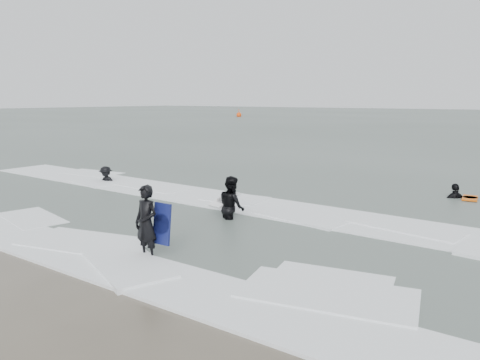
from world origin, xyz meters
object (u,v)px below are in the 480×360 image
Objects in this scene: surfer_centre at (147,259)px; surfer_wading at (232,219)px; surfer_right_near at (455,199)px; surfer_breaker at (106,183)px; buoy at (239,115)px.

surfer_centre is 0.93× the size of surfer_wading.
surfer_wading is at bearing 10.58° from surfer_right_near.
surfer_right_near reaches higher than surfer_breaker.
buoy is at bearing -20.63° from surfer_wading.
buoy is (-47.56, 68.04, 0.42)m from surfer_centre.
surfer_wading reaches higher than surfer_breaker.
surfer_breaker is at bearing 21.21° from surfer_wading.
surfer_breaker is at bearing 147.82° from surfer_centre.
surfer_centre is at bearing 131.82° from surfer_wading.
surfer_wading is 8.51m from surfer_breaker.
buoy reaches higher than surfer_right_near.
surfer_centre is 83.01m from buoy.
surfer_right_near is at bearing 11.93° from surfer_breaker.
surfer_right_near is 76.87m from buoy.
surfer_wading is 1.10× the size of surfer_right_near.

